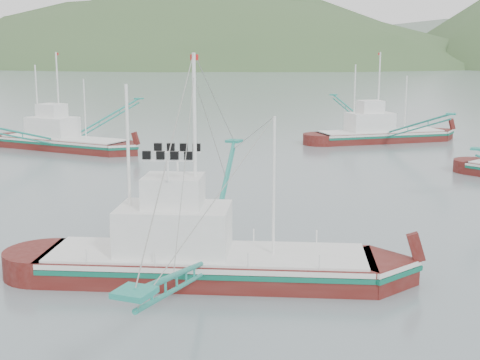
% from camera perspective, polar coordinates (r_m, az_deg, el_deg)
% --- Properties ---
extents(ground, '(1200.00, 1200.00, 0.00)m').
position_cam_1_polar(ground, '(35.25, -3.72, -6.88)').
color(ground, slate).
rests_on(ground, ground).
extents(main_boat, '(16.30, 27.81, 11.56)m').
position_cam_1_polar(main_boat, '(31.85, -3.11, -4.62)').
color(main_boat, '#4C100C').
rests_on(main_boat, ground).
extents(bg_boat_left, '(15.70, 27.85, 11.29)m').
position_cam_1_polar(bg_boat_left, '(75.38, -14.93, 3.71)').
color(bg_boat_left, '#4C100C').
rests_on(bg_boat_left, ground).
extents(bg_boat_far, '(21.48, 24.35, 11.26)m').
position_cam_1_polar(bg_boat_far, '(80.39, 11.93, 4.91)').
color(bg_boat_far, '#4C100C').
rests_on(bg_boat_far, ground).
extents(headland_left, '(448.00, 308.00, 210.00)m').
position_cam_1_polar(headland_left, '(436.13, -4.34, 9.78)').
color(headland_left, '#35522A').
rests_on(headland_left, ground).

